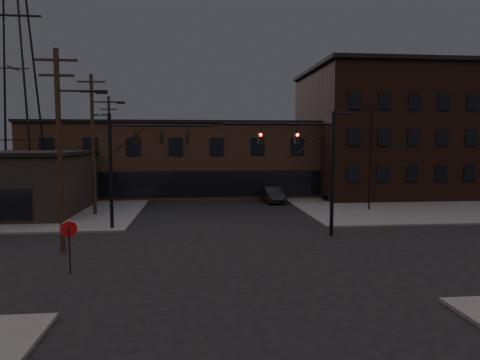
% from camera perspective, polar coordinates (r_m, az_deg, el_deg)
% --- Properties ---
extents(ground, '(140.00, 140.00, 0.00)m').
position_cam_1_polar(ground, '(22.90, -0.22, -10.28)').
color(ground, black).
rests_on(ground, ground).
extents(sidewalk_ne, '(30.00, 30.00, 0.15)m').
position_cam_1_polar(sidewalk_ne, '(50.55, 22.73, -2.12)').
color(sidewalk_ne, '#474744').
rests_on(sidewalk_ne, ground).
extents(building_row, '(40.00, 12.00, 8.00)m').
position_cam_1_polar(building_row, '(50.06, -3.42, 2.72)').
color(building_row, brown).
rests_on(building_row, ground).
extents(building_right, '(22.00, 16.00, 14.00)m').
position_cam_1_polar(building_right, '(53.74, 20.93, 5.75)').
color(building_right, black).
rests_on(building_right, ground).
extents(traffic_signal_near, '(7.12, 0.24, 8.00)m').
position_cam_1_polar(traffic_signal_near, '(27.55, 9.99, 2.65)').
color(traffic_signal_near, black).
rests_on(traffic_signal_near, ground).
extents(traffic_signal_far, '(7.12, 0.24, 8.00)m').
position_cam_1_polar(traffic_signal_far, '(30.33, -14.53, 2.93)').
color(traffic_signal_far, black).
rests_on(traffic_signal_far, ground).
extents(stop_sign, '(0.72, 0.33, 2.48)m').
position_cam_1_polar(stop_sign, '(21.24, -21.82, -6.76)').
color(stop_sign, black).
rests_on(stop_sign, ground).
extents(utility_pole_near, '(3.70, 0.28, 11.00)m').
position_cam_1_polar(utility_pole_near, '(25.04, -22.81, 4.23)').
color(utility_pole_near, black).
rests_on(utility_pole_near, ground).
extents(utility_pole_mid, '(3.70, 0.28, 11.50)m').
position_cam_1_polar(utility_pole_mid, '(36.90, -18.91, 4.91)').
color(utility_pole_mid, black).
rests_on(utility_pole_mid, ground).
extents(utility_pole_far, '(2.20, 0.28, 11.00)m').
position_cam_1_polar(utility_pole_far, '(48.86, -16.97, 4.54)').
color(utility_pole_far, black).
rests_on(utility_pole_far, ground).
extents(transmission_tower, '(7.00, 7.00, 25.00)m').
position_cam_1_polar(transmission_tower, '(43.46, -27.96, 13.02)').
color(transmission_tower, black).
rests_on(transmission_tower, ground).
extents(lot_light_a, '(1.50, 0.28, 9.14)m').
position_cam_1_polar(lot_light_a, '(39.05, 17.01, 4.05)').
color(lot_light_a, black).
rests_on(lot_light_a, ground).
extents(lot_light_b, '(1.50, 0.28, 9.14)m').
position_cam_1_polar(lot_light_b, '(46.13, 21.47, 4.05)').
color(lot_light_b, black).
rests_on(lot_light_b, ground).
extents(parked_car_lot_a, '(4.59, 2.78, 1.46)m').
position_cam_1_polar(parked_car_lot_a, '(44.72, 13.66, -1.72)').
color(parked_car_lot_a, black).
rests_on(parked_car_lot_a, sidewalk_ne).
extents(parked_car_lot_b, '(5.34, 2.65, 1.49)m').
position_cam_1_polar(parked_car_lot_b, '(50.21, 16.31, -1.03)').
color(parked_car_lot_b, '#AEAEB0').
rests_on(parked_car_lot_b, sidewalk_ne).
extents(car_crossing, '(1.94, 4.91, 1.59)m').
position_cam_1_polar(car_crossing, '(43.22, 4.37, -1.93)').
color(car_crossing, black).
rests_on(car_crossing, ground).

